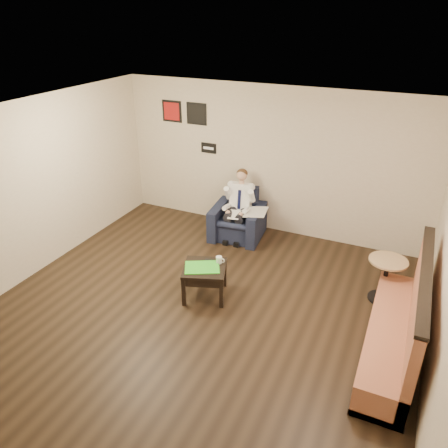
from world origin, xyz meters
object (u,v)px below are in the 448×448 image
at_px(armchair, 238,215).
at_px(side_table, 205,281).
at_px(green_folder, 202,267).
at_px(coffee_mug, 219,260).
at_px(smartphone, 210,261).
at_px(cafe_table, 385,280).
at_px(banquette, 396,312).
at_px(seated_man, 236,209).

xyz_separation_m(armchair, side_table, (0.31, -2.00, -0.20)).
xyz_separation_m(side_table, green_folder, (-0.02, -0.03, 0.26)).
bearing_deg(coffee_mug, smartphone, -177.65).
bearing_deg(green_folder, armchair, 97.88).
bearing_deg(cafe_table, banquette, -79.28).
height_order(seated_man, banquette, banquette).
relative_size(seated_man, side_table, 1.98).
relative_size(seated_man, green_folder, 2.42).
relative_size(coffee_mug, smartphone, 0.68).
height_order(armchair, seated_man, seated_man).
xyz_separation_m(seated_man, green_folder, (0.27, -1.91, -0.10)).
distance_m(side_table, green_folder, 0.27).
height_order(seated_man, green_folder, seated_man).
relative_size(armchair, banquette, 0.38).
relative_size(coffee_mug, banquette, 0.04).
xyz_separation_m(armchair, coffee_mug, (0.45, -1.80, 0.11)).
bearing_deg(coffee_mug, banquette, -6.62).
height_order(smartphone, cafe_table, cafe_table).
distance_m(armchair, banquette, 3.68).
bearing_deg(seated_man, cafe_table, -22.83).
bearing_deg(coffee_mug, cafe_table, 19.54).
relative_size(seated_man, cafe_table, 1.78).
distance_m(green_folder, coffee_mug, 0.29).
distance_m(green_folder, banquette, 2.74).
relative_size(side_table, green_folder, 1.22).
bearing_deg(green_folder, seated_man, 98.00).
relative_size(armchair, side_table, 1.49).
bearing_deg(seated_man, side_table, -86.98).
height_order(seated_man, coffee_mug, seated_man).
bearing_deg(smartphone, side_table, -97.35).
bearing_deg(cafe_table, smartphone, -161.45).
distance_m(banquette, cafe_table, 1.18).
xyz_separation_m(side_table, smartphone, (-0.01, 0.19, 0.26)).
bearing_deg(armchair, seated_man, -90.00).
bearing_deg(smartphone, green_folder, -103.96).
distance_m(coffee_mug, smartphone, 0.16).
relative_size(seated_man, coffee_mug, 11.45).
relative_size(green_folder, coffee_mug, 4.74).
xyz_separation_m(armchair, seated_man, (0.01, -0.12, 0.17)).
bearing_deg(green_folder, coffee_mug, 53.14).
bearing_deg(armchair, cafe_table, -24.93).
bearing_deg(cafe_table, armchair, 160.92).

